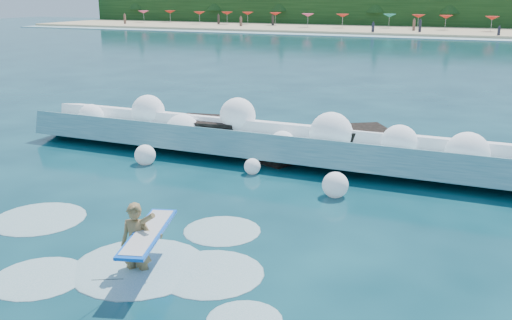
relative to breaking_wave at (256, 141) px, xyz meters
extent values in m
plane|color=#072E38|center=(0.35, -6.27, -0.54)|extent=(200.00, 200.00, 0.00)
cube|color=tan|center=(0.35, 71.73, -0.34)|extent=(140.00, 20.00, 0.40)
cube|color=silver|center=(0.35, 60.73, -0.50)|extent=(140.00, 5.00, 0.08)
cube|color=black|center=(0.35, 81.73, 1.96)|extent=(140.00, 4.00, 5.00)
cube|color=teal|center=(0.00, -0.16, -0.09)|extent=(17.81, 2.71, 1.49)
cube|color=silver|center=(0.00, 0.64, 0.35)|extent=(17.81, 1.26, 0.69)
cube|color=black|center=(-2.20, 0.54, -0.10)|extent=(2.61, 2.13, 1.27)
cube|color=black|center=(0.80, -0.26, -0.19)|extent=(2.14, 1.93, 0.98)
cube|color=black|center=(3.50, 0.94, -0.06)|extent=(2.49, 2.37, 1.37)
imported|color=olive|center=(1.28, -9.23, 0.07)|extent=(0.76, 0.58, 1.85)
cube|color=blue|center=(1.56, -9.18, 0.39)|extent=(1.29, 2.59, 0.06)
cube|color=silver|center=(1.56, -9.18, 0.41)|extent=(1.13, 2.35, 0.06)
cylinder|color=black|center=(1.46, -10.43, -0.09)|extent=(0.01, 0.91, 0.43)
sphere|color=white|center=(-6.83, -0.61, 0.44)|extent=(1.00, 1.00, 1.00)
sphere|color=white|center=(-4.83, 0.40, 0.64)|extent=(1.30, 1.30, 1.30)
sphere|color=white|center=(-2.86, -0.31, 0.16)|extent=(1.30, 1.30, 1.30)
sphere|color=white|center=(-0.96, 0.51, 0.77)|extent=(1.34, 1.34, 1.34)
sphere|color=white|center=(1.19, -0.46, 0.15)|extent=(0.89, 0.89, 0.89)
sphere|color=white|center=(2.76, 0.05, 0.54)|extent=(1.48, 1.48, 1.48)
sphere|color=white|center=(5.06, 0.08, 0.44)|extent=(1.21, 1.21, 1.21)
sphere|color=white|center=(7.17, -0.20, 0.38)|extent=(1.36, 1.36, 1.36)
sphere|color=white|center=(-3.10, -2.45, -0.23)|extent=(0.73, 0.73, 0.73)
sphere|color=white|center=(0.75, -2.03, -0.29)|extent=(0.54, 0.54, 0.54)
sphere|color=white|center=(3.82, -3.06, -0.18)|extent=(0.77, 0.77, 0.77)
ellipsoid|color=silver|center=(1.16, -9.03, -0.54)|extent=(2.95, 2.95, 0.15)
ellipsoid|color=silver|center=(-0.46, -10.27, -0.54)|extent=(1.97, 1.97, 0.10)
ellipsoid|color=silver|center=(2.72, -8.68, -0.54)|extent=(2.28, 2.28, 0.11)
ellipsoid|color=silver|center=(-2.82, -7.78, -0.54)|extent=(2.42, 2.42, 0.12)
ellipsoid|color=silver|center=(1.93, -6.58, -0.54)|extent=(1.94, 1.94, 0.10)
ellipsoid|color=silver|center=(4.12, -10.03, -0.54)|extent=(1.41, 1.41, 0.07)
cone|color=#D13D68|center=(-54.78, 73.78, 1.71)|extent=(2.00, 2.00, 0.50)
cone|color=red|center=(-50.49, 76.11, 1.71)|extent=(2.00, 2.00, 0.50)
cone|color=red|center=(-42.49, 72.93, 1.71)|extent=(2.00, 2.00, 0.50)
cone|color=red|center=(-37.63, 74.08, 1.71)|extent=(2.00, 2.00, 0.50)
cone|color=red|center=(-33.89, 74.60, 1.71)|extent=(2.00, 2.00, 0.50)
cone|color=red|center=(-28.57, 74.20, 1.71)|extent=(2.00, 2.00, 0.50)
cone|color=#D13D68|center=(-21.88, 71.46, 1.71)|extent=(2.00, 2.00, 0.50)
cone|color=red|center=(-16.21, 71.62, 1.71)|extent=(2.00, 2.00, 0.50)
cone|color=#137C6F|center=(-9.44, 74.41, 1.71)|extent=(2.00, 2.00, 0.50)
cone|color=red|center=(-4.90, 73.60, 1.71)|extent=(2.00, 2.00, 0.50)
cone|color=red|center=(-0.80, 72.70, 1.71)|extent=(2.00, 2.00, 0.50)
cone|color=red|center=(5.60, 71.32, 1.71)|extent=(2.00, 2.00, 0.50)
cube|color=#3F332D|center=(-18.28, 72.46, 0.60)|extent=(0.35, 0.22, 1.46)
cube|color=#262633|center=(-27.73, 74.37, 0.64)|extent=(0.35, 0.22, 1.55)
cube|color=brown|center=(-42.60, 73.41, 0.65)|extent=(0.35, 0.22, 1.56)
cube|color=#3F332D|center=(-0.51, 68.55, 0.64)|extent=(0.35, 0.22, 1.56)
cube|color=#8C664C|center=(-10.45, 71.76, 0.65)|extent=(0.35, 0.22, 1.57)
cube|color=#3F332D|center=(-43.83, 72.51, 0.57)|extent=(0.35, 0.22, 1.41)
cube|color=#8C664C|center=(-11.42, 64.67, 0.57)|extent=(0.35, 0.22, 1.41)
cube|color=#3F332D|center=(-5.60, 64.98, 0.67)|extent=(0.35, 0.22, 1.60)
cube|color=brown|center=(-24.66, 74.74, 0.55)|extent=(0.35, 0.22, 1.37)
cube|color=#8C664C|center=(-4.39, 65.73, 0.65)|extent=(0.35, 0.22, 1.57)
camera|label=1|loc=(7.91, -18.25, 5.14)|focal=40.00mm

